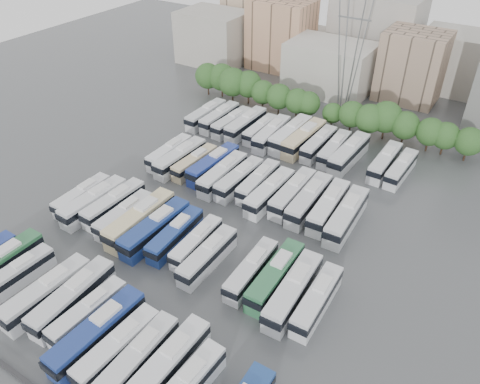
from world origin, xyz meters
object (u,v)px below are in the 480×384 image
Objects in this scene: bus_r3_s5 at (272,134)px; bus_r3_s8 at (319,144)px; electricity_pylon at (353,30)px; bus_r2_s3 at (195,162)px; bus_r1_s0 at (82,196)px; bus_r2_s11 at (328,207)px; bus_r2_s10 at (309,200)px; bus_r3_s3 at (246,124)px; bus_r2_s4 at (213,164)px; bus_r2_s6 at (239,179)px; bus_r0_s2 at (17,275)px; bus_r3_s9 at (334,149)px; bus_r0_s6 at (88,313)px; bus_r2_s8 at (270,192)px; bus_r3_s12 at (385,162)px; bus_r2_s2 at (180,158)px; bus_r2_s7 at (258,182)px; bus_r3_s10 at (349,153)px; bus_r3_s6 at (291,134)px; bus_r0_s8 at (118,348)px; bus_r2_s9 at (293,193)px; bus_r3_s2 at (232,122)px; bus_r1_s3 at (124,215)px; bus_r0_s1 at (1,264)px; bus_r2_s1 at (170,153)px; bus_r1_s13 at (317,300)px; bus_r3_s0 at (206,115)px; bus_r0_s7 at (98,333)px; bus_r1_s11 at (275,276)px; bus_r3_s4 at (260,129)px; bus_r0_s9 at (138,358)px; bus_r1_s8 at (208,256)px; bus_r1_s2 at (114,204)px; bus_r3_s1 at (220,117)px; bus_r3_s13 at (401,169)px; bus_r1_s6 at (175,235)px; bus_r0_s10 at (168,365)px; bus_r1_s10 at (251,270)px; bus_r1_s7 at (196,242)px; bus_r3_s7 at (304,138)px; bus_r1_s4 at (140,219)px; bus_r2_s12 at (346,216)px.

bus_r3_s5 is 1.06× the size of bus_r3_s8.
bus_r2_s3 is at bearing -110.00° from electricity_pylon.
bus_r1_s0 is 40.68m from bus_r2_s11.
bus_r3_s3 is at bearing 141.50° from bus_r2_s10.
bus_r2_s4 reaches higher than bus_r2_s6.
bus_r0_s2 is 58.93m from bus_r3_s9.
bus_r2_s8 is at bearing 82.07° from bus_r0_s6.
bus_r0_s6 is 0.92× the size of bus_r3_s12.
bus_r2_s7 is (16.34, 1.06, -0.13)m from bus_r2_s2.
bus_r3_s6 is at bearing 178.80° from bus_r3_s10.
bus_r3_s6 is 1.13× the size of bus_r3_s8.
bus_r2_s9 reaches higher than bus_r0_s8.
bus_r1_s3 is at bearing -82.09° from bus_r3_s2.
bus_r1_s0 is 0.87× the size of bus_r2_s4.
bus_r0_s6 is 36.21m from bus_r2_s7.
bus_r2_s8 is (22.95, 34.71, 0.00)m from bus_r0_s1.
bus_r2_s1 is at bearing 117.35° from bus_r0_s6.
bus_r2_s6 reaches higher than bus_r1_s13.
bus_r3_s0 reaches higher than bus_r1_s3.
bus_r1_s11 is (13.18, 19.36, -0.11)m from bus_r0_s7.
bus_r3_s12 reaches higher than bus_r3_s4.
bus_r2_s1 is (-19.93, -37.58, -16.90)m from electricity_pylon.
bus_r0_s9 is at bearing -59.16° from bus_r2_s3.
bus_r3_s5 reaches higher than bus_r2_s6.
bus_r2_s6 is (16.18, -0.64, 0.10)m from bus_r2_s1.
bus_r1_s8 is 25.58m from bus_r2_s3.
bus_r1_s2 is 1.01× the size of bus_r3_s1.
bus_r3_s13 is at bearing 75.83° from bus_r0_s9.
bus_r1_s2 is 13.26m from bus_r1_s6.
bus_r1_s6 is (-13.28, 17.85, -0.15)m from bus_r0_s10.
bus_r1_s2 reaches higher than bus_r1_s10.
bus_r0_s2 is 0.99× the size of bus_r2_s3.
bus_r0_s8 is 41.88m from bus_r2_s2.
bus_r0_s9 is 38.24m from bus_r2_s7.
bus_r1_s7 is at bearing 1.45° from bus_r1_s0.
bus_r1_s13 is 1.00× the size of bus_r3_s2.
bus_r2_s6 is 19.20m from bus_r3_s7.
bus_r0_s9 is 0.87× the size of bus_r3_s7.
bus_r0_s2 is 34.95m from bus_r1_s11.
bus_r1_s11 is 1.06× the size of bus_r3_s9.
bus_r0_s9 reaches higher than bus_r1_s10.
bus_r3_s12 is (19.53, 0.07, -0.20)m from bus_r3_s6.
bus_r2_s11 reaches higher than bus_r1_s6.
bus_r3_s0 is at bearing 135.02° from bus_r1_s11.
bus_r2_s9 is 0.97× the size of bus_r2_s10.
bus_r2_s6 reaches higher than bus_r1_s10.
bus_r1_s3 is 3.26m from bus_r1_s4.
bus_r2_s3 is at bearing -178.67° from bus_r2_s7.
bus_r3_s6 is at bearing 86.78° from bus_r1_s6.
bus_r2_s12 reaches higher than bus_r3_s5.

